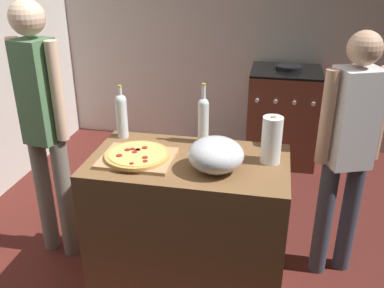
{
  "coord_description": "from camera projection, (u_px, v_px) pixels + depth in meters",
  "views": [
    {
      "loc": [
        0.47,
        -1.49,
        1.95
      ],
      "look_at": [
        0.04,
        0.67,
        0.95
      ],
      "focal_mm": 39.49,
      "sensor_mm": 36.0,
      "label": 1
    }
  ],
  "objects": [
    {
      "name": "ground_plane",
      "position": [
        206.0,
        210.0,
        3.52
      ],
      "size": [
        4.21,
        3.51,
        0.02
      ],
      "primitive_type": "cube",
      "color": "#511E19"
    },
    {
      "name": "kitchen_wall_rear",
      "position": [
        232.0,
        22.0,
        4.32
      ],
      "size": [
        4.21,
        0.1,
        2.6
      ],
      "primitive_type": "cube",
      "color": "beige",
      "rests_on": "ground_plane"
    },
    {
      "name": "counter",
      "position": [
        189.0,
        226.0,
        2.53
      ],
      "size": [
        1.11,
        0.63,
        0.9
      ],
      "primitive_type": "cube",
      "color": "brown",
      "rests_on": "ground_plane"
    },
    {
      "name": "cutting_board",
      "position": [
        138.0,
        158.0,
        2.34
      ],
      "size": [
        0.4,
        0.32,
        0.02
      ],
      "primitive_type": "cube",
      "color": "tan",
      "rests_on": "counter"
    },
    {
      "name": "pizza",
      "position": [
        137.0,
        155.0,
        2.33
      ],
      "size": [
        0.36,
        0.36,
        0.03
      ],
      "color": "tan",
      "rests_on": "cutting_board"
    },
    {
      "name": "mixing_bowl",
      "position": [
        216.0,
        155.0,
        2.2
      ],
      "size": [
        0.3,
        0.3,
        0.18
      ],
      "color": "#B2B2B7",
      "rests_on": "counter"
    },
    {
      "name": "paper_towel_roll",
      "position": [
        272.0,
        140.0,
        2.27
      ],
      "size": [
        0.11,
        0.11,
        0.27
      ],
      "color": "white",
      "rests_on": "counter"
    },
    {
      "name": "wine_bottle_green",
      "position": [
        203.0,
        118.0,
        2.5
      ],
      "size": [
        0.06,
        0.06,
        0.37
      ],
      "color": "silver",
      "rests_on": "counter"
    },
    {
      "name": "wine_bottle_amber",
      "position": [
        122.0,
        114.0,
        2.58
      ],
      "size": [
        0.07,
        0.07,
        0.33
      ],
      "color": "silver",
      "rests_on": "counter"
    },
    {
      "name": "stove",
      "position": [
        283.0,
        116.0,
        4.21
      ],
      "size": [
        0.67,
        0.63,
        0.97
      ],
      "color": "brown",
      "rests_on": "ground_plane"
    },
    {
      "name": "person_in_stripes",
      "position": [
        43.0,
        121.0,
        2.64
      ],
      "size": [
        0.35,
        0.23,
        1.72
      ],
      "color": "slate",
      "rests_on": "ground_plane"
    },
    {
      "name": "person_in_red",
      "position": [
        349.0,
        145.0,
        2.49
      ],
      "size": [
        0.38,
        0.27,
        1.58
      ],
      "color": "#383D4C",
      "rests_on": "ground_plane"
    }
  ]
}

